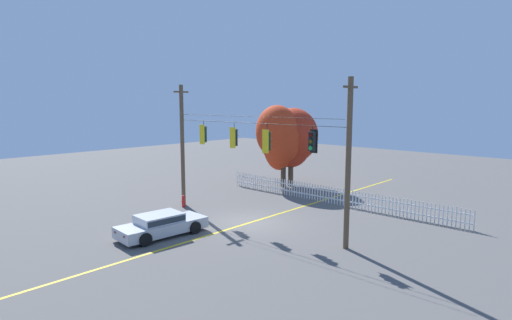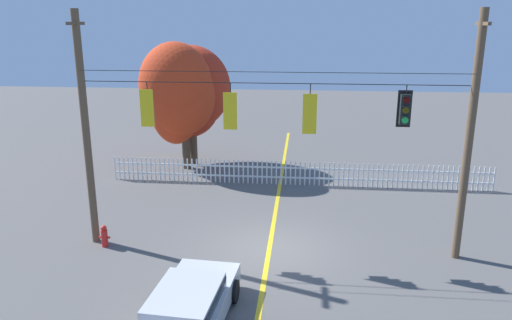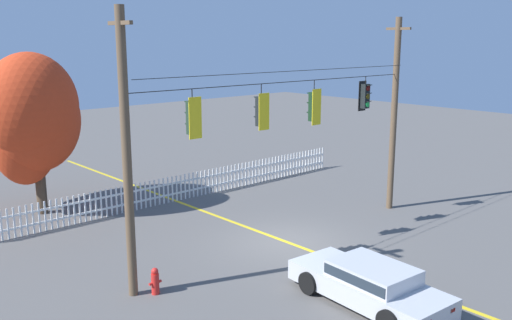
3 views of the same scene
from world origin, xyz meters
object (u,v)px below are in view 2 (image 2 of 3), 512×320
at_px(traffic_signal_eastbound_side, 310,113).
at_px(autumn_maple_near_fence, 177,93).
at_px(autumn_maple_mid, 190,93).
at_px(traffic_signal_southbound_primary, 405,109).
at_px(fire_hydrant, 104,236).
at_px(parked_car, 187,308).
at_px(traffic_signal_northbound_secondary, 148,107).
at_px(traffic_signal_northbound_primary, 231,110).

relative_size(traffic_signal_eastbound_side, autumn_maple_near_fence, 0.24).
bearing_deg(autumn_maple_mid, traffic_signal_southbound_primary, -48.07).
height_order(traffic_signal_southbound_primary, fire_hydrant, traffic_signal_southbound_primary).
height_order(traffic_signal_southbound_primary, parked_car, traffic_signal_southbound_primary).
bearing_deg(traffic_signal_eastbound_side, traffic_signal_northbound_secondary, 180.00).
bearing_deg(autumn_maple_near_fence, parked_car, -75.13).
xyz_separation_m(traffic_signal_eastbound_side, fire_hydrant, (-6.81, -0.37, -4.28)).
relative_size(traffic_signal_eastbound_side, autumn_maple_mid, 0.25).
height_order(traffic_signal_northbound_secondary, fire_hydrant, traffic_signal_northbound_secondary).
xyz_separation_m(autumn_maple_near_fence, fire_hydrant, (-0.33, -9.14, -3.59)).
distance_m(traffic_signal_northbound_secondary, fire_hydrant, 4.70).
distance_m(traffic_signal_eastbound_side, traffic_signal_southbound_primary, 2.88).
xyz_separation_m(traffic_signal_northbound_primary, traffic_signal_eastbound_side, (2.47, -0.00, -0.05)).
bearing_deg(autumn_maple_near_fence, fire_hydrant, -92.05).
xyz_separation_m(traffic_signal_eastbound_side, autumn_maple_near_fence, (-6.49, 8.77, -0.69)).
xyz_separation_m(traffic_signal_northbound_primary, fire_hydrant, (-4.34, -0.37, -4.33)).
height_order(traffic_signal_eastbound_side, autumn_maple_near_fence, autumn_maple_near_fence).
distance_m(traffic_signal_northbound_primary, traffic_signal_eastbound_side, 2.47).
relative_size(autumn_maple_mid, parked_car, 1.36).
height_order(traffic_signal_eastbound_side, parked_car, traffic_signal_eastbound_side).
relative_size(traffic_signal_northbound_primary, fire_hydrant, 1.89).
xyz_separation_m(autumn_maple_mid, fire_hydrant, (-0.64, -10.47, -3.41)).
bearing_deg(traffic_signal_southbound_primary, traffic_signal_eastbound_side, -179.62).
bearing_deg(fire_hydrant, autumn_maple_near_fence, 87.95).
relative_size(autumn_maple_mid, fire_hydrant, 8.14).
height_order(traffic_signal_northbound_secondary, traffic_signal_eastbound_side, same).
height_order(autumn_maple_near_fence, autumn_maple_mid, autumn_maple_near_fence).
bearing_deg(traffic_signal_northbound_secondary, autumn_maple_near_fence, 98.76).
bearing_deg(traffic_signal_eastbound_side, fire_hydrant, -176.88).
xyz_separation_m(autumn_maple_near_fence, parked_car, (3.58, -13.49, -3.36)).
distance_m(autumn_maple_mid, parked_car, 15.51).
relative_size(traffic_signal_northbound_secondary, fire_hydrant, 1.84).
bearing_deg(autumn_maple_mid, autumn_maple_near_fence, -103.19).
distance_m(traffic_signal_southbound_primary, autumn_maple_mid, 13.59).
distance_m(autumn_maple_mid, fire_hydrant, 11.03).
bearing_deg(fire_hydrant, traffic_signal_eastbound_side, 3.12).
bearing_deg(fire_hydrant, traffic_signal_southbound_primary, 2.31).
height_order(traffic_signal_northbound_secondary, traffic_signal_southbound_primary, same).
xyz_separation_m(traffic_signal_southbound_primary, fire_hydrant, (-9.69, -0.39, -4.45)).
bearing_deg(traffic_signal_northbound_secondary, fire_hydrant, -167.51).
distance_m(traffic_signal_northbound_secondary, autumn_maple_mid, 10.20).
xyz_separation_m(traffic_signal_northbound_primary, parked_car, (-0.43, -4.73, -4.10)).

